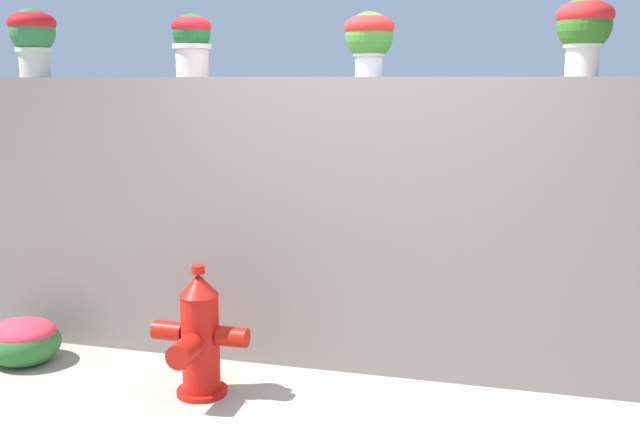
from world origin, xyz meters
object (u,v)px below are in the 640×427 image
Objects in this scene: potted_plant_0 at (32,34)px; potted_plant_2 at (370,36)px; potted_plant_3 at (584,26)px; flower_bush_left at (22,339)px; fire_hydrant at (199,338)px; potted_plant_1 at (192,40)px.

potted_plant_0 is 2.45m from potted_plant_2.
potted_plant_0 reaches higher than potted_plant_3.
flower_bush_left is at bearing -73.05° from potted_plant_0.
fire_hydrant is at bearing -26.23° from potted_plant_0.
potted_plant_3 is (3.72, -0.03, -0.02)m from potted_plant_0.
fire_hydrant is (1.57, -0.77, -1.86)m from potted_plant_0.
potted_plant_2 is 2.15m from fire_hydrant.
potted_plant_2 is at bearing 0.69° from potted_plant_1.
potted_plant_2 is 1.27m from potted_plant_3.
potted_plant_0 is 1.16× the size of potted_plant_1.
fire_hydrant is 1.57× the size of flower_bush_left.
potted_plant_3 is 4.12m from flower_bush_left.
potted_plant_2 is (2.45, -0.00, -0.05)m from potted_plant_0.
potted_plant_0 is 1.07× the size of potted_plant_3.
flower_bush_left is (-3.54, -0.57, -2.04)m from potted_plant_3.
potted_plant_1 is at bearing -179.31° from potted_plant_2.
flower_bush_left is at bearing -150.90° from potted_plant_1.
potted_plant_1 is (1.24, -0.01, -0.06)m from potted_plant_0.
fire_hydrant is 1.41m from flower_bush_left.
potted_plant_3 reaches higher than fire_hydrant.
potted_plant_0 is 3.72m from potted_plant_3.
fire_hydrant is at bearing -66.51° from potted_plant_1.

